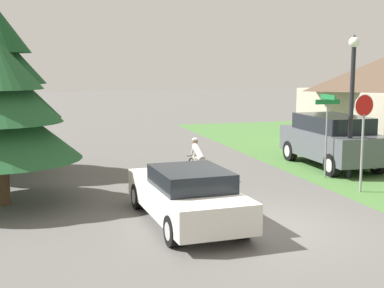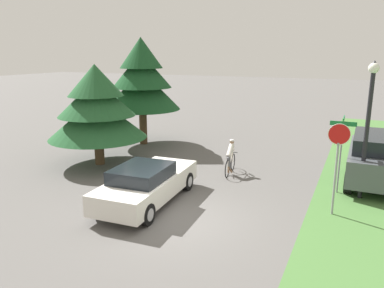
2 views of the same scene
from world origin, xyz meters
The scene contains 7 objects.
ground_plane centered at (0.00, 0.00, 0.00)m, with size 140.00×140.00×0.00m, color #5B5956.
sedan_left_lane centered at (-1.57, 0.80, 0.69)m, with size 2.07×4.78×1.39m.
cyclist centered at (-0.01, 5.05, 0.70)m, with size 0.44×1.82×1.47m.
parked_suv_right centered at (5.61, 6.31, 1.02)m, with size 2.13×4.83×1.95m.
stop_sign centered at (4.32, 2.43, 2.05)m, with size 0.66×0.08×2.95m.
street_lamp centered at (5.10, 4.32, 3.04)m, with size 0.36×0.36×4.80m.
street_name_sign centered at (4.33, 4.53, 1.95)m, with size 0.90×0.90×2.83m.
Camera 1 is at (-4.90, -11.33, 3.78)m, focal length 50.00 mm.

